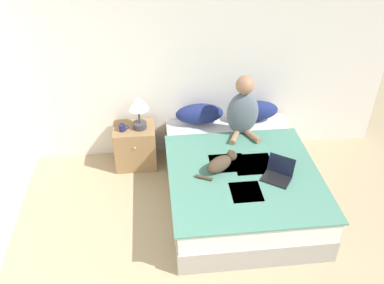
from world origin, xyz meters
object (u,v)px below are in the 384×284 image
pillow_near (199,114)px  bed (239,181)px  table_lamp (138,107)px  pillow_far (255,111)px  person_sitting (243,109)px  nightstand (136,146)px  laptop_open (278,174)px  coffee_mug (122,128)px  cat_tabby (221,163)px

pillow_near → bed: bearing=-67.9°
bed → table_lamp: (-1.10, 0.79, 0.60)m
pillow_far → table_lamp: bearing=-176.8°
pillow_far → bed: bearing=-112.1°
pillow_far → person_sitting: size_ratio=0.80×
bed → nightstand: 1.43m
laptop_open → coffee_mug: 1.94m
pillow_far → pillow_near: bearing=180.0°
pillow_far → cat_tabby: size_ratio=1.25×
nightstand → pillow_far: bearing=2.4°
pillow_near → table_lamp: table_lamp is taller
pillow_far → person_sitting: bearing=-128.4°
bed → pillow_far: pillow_far is taller
pillow_far → table_lamp: size_ratio=1.37×
table_lamp → person_sitting: bearing=-9.4°
cat_tabby → table_lamp: size_ratio=1.09×
pillow_near → pillow_far: size_ratio=1.00×
coffee_mug → bed: bearing=-29.5°
person_sitting → laptop_open: (0.21, -0.88, -0.28)m
person_sitting → pillow_far: bearing=51.6°
bed → coffee_mug: 1.54m
coffee_mug → cat_tabby: bearing=-37.8°
pillow_near → nightstand: 0.91m
bed → table_lamp: table_lamp is taller
pillow_far → coffee_mug: pillow_far is taller
pillow_far → laptop_open: bearing=-91.0°
table_lamp → coffee_mug: 0.33m
pillow_far → table_lamp: (-1.45, -0.08, 0.20)m
laptop_open → nightstand: bearing=179.4°
laptop_open → table_lamp: 1.82m
nightstand → laptop_open: bearing=-36.0°
cat_tabby → nightstand: size_ratio=0.86×
pillow_near → pillow_far: bearing=0.0°
person_sitting → cat_tabby: bearing=-118.4°
table_lamp → nightstand: bearing=167.7°
pillow_near → person_sitting: (0.48, -0.28, 0.20)m
cat_tabby → person_sitting: bearing=27.0°
bed → pillow_near: (-0.35, 0.87, 0.40)m
pillow_near → cat_tabby: (0.12, -0.96, -0.04)m
bed → table_lamp: size_ratio=4.62×
pillow_far → cat_tabby: (-0.59, -0.96, -0.04)m
bed → pillow_far: size_ratio=3.39×
cat_tabby → table_lamp: (-0.86, 0.88, 0.24)m
nightstand → table_lamp: size_ratio=1.27×
cat_tabby → laptop_open: 0.61m
laptop_open → table_lamp: size_ratio=0.85×
table_lamp → bed: bearing=-35.6°
person_sitting → table_lamp: person_sitting is taller
bed → table_lamp: 1.48m
person_sitting → pillow_near: bearing=149.4°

